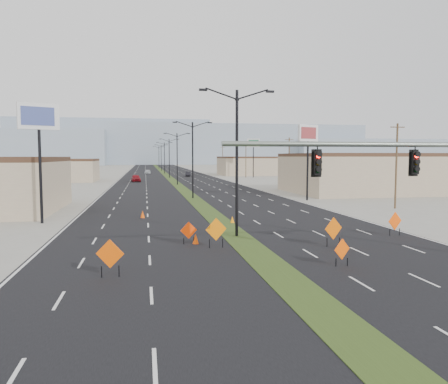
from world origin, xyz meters
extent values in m
plane|color=gray|center=(0.00, 0.00, 0.00)|extent=(600.00, 600.00, 0.00)
cube|color=black|center=(0.00, 100.00, 0.00)|extent=(25.00, 400.00, 0.02)
cube|color=#304217|center=(0.00, 100.00, 0.00)|extent=(2.00, 400.00, 0.04)
cube|color=tan|center=(-32.00, 85.00, 2.25)|extent=(30.00, 14.00, 4.50)
cube|color=tan|center=(34.00, 45.00, 2.75)|extent=(36.00, 18.00, 5.50)
cube|color=tan|center=(38.00, 110.00, 2.50)|extent=(44.00, 16.00, 5.00)
cube|color=#8999AB|center=(40.00, 300.00, 14.00)|extent=(220.00, 50.00, 28.00)
cube|color=#8999AB|center=(180.00, 290.00, 9.00)|extent=(160.00, 50.00, 18.00)
cube|color=#8999AB|center=(-30.00, 320.00, 16.00)|extent=(140.00, 50.00, 32.00)
cylinder|color=slate|center=(5.20, 2.00, 6.10)|extent=(16.00, 0.24, 0.24)
cube|color=black|center=(1.70, 2.00, 5.22)|extent=(0.50, 0.28, 1.30)
sphere|color=#FF0C05|center=(1.70, 1.84, 5.57)|extent=(0.22, 0.22, 0.22)
cube|color=black|center=(6.70, 2.00, 5.22)|extent=(0.50, 0.28, 1.30)
sphere|color=#FF0C05|center=(6.70, 1.84, 5.57)|extent=(0.22, 0.22, 0.22)
cylinder|color=black|center=(0.00, 12.00, 5.00)|extent=(0.20, 0.20, 10.00)
cube|color=black|center=(-2.30, 12.00, 9.95)|extent=(0.55, 0.24, 0.14)
cube|color=black|center=(2.30, 12.00, 9.95)|extent=(0.55, 0.24, 0.14)
cylinder|color=black|center=(0.00, 40.00, 5.00)|extent=(0.20, 0.20, 10.00)
cube|color=black|center=(-2.30, 40.00, 9.95)|extent=(0.55, 0.24, 0.14)
cube|color=black|center=(2.30, 40.00, 9.95)|extent=(0.55, 0.24, 0.14)
cylinder|color=black|center=(0.00, 68.00, 5.00)|extent=(0.20, 0.20, 10.00)
cube|color=black|center=(-2.30, 68.00, 9.95)|extent=(0.55, 0.24, 0.14)
cube|color=black|center=(2.30, 68.00, 9.95)|extent=(0.55, 0.24, 0.14)
cylinder|color=black|center=(0.00, 96.00, 5.00)|extent=(0.20, 0.20, 10.00)
cube|color=black|center=(-2.30, 96.00, 9.95)|extent=(0.55, 0.24, 0.14)
cube|color=black|center=(2.30, 96.00, 9.95)|extent=(0.55, 0.24, 0.14)
cylinder|color=black|center=(0.00, 124.00, 5.00)|extent=(0.20, 0.20, 10.00)
cube|color=black|center=(-2.30, 124.00, 9.95)|extent=(0.55, 0.24, 0.14)
cube|color=black|center=(2.30, 124.00, 9.95)|extent=(0.55, 0.24, 0.14)
cylinder|color=black|center=(0.00, 152.00, 5.00)|extent=(0.20, 0.20, 10.00)
cube|color=black|center=(-2.30, 152.00, 9.95)|extent=(0.55, 0.24, 0.14)
cube|color=black|center=(2.30, 152.00, 9.95)|extent=(0.55, 0.24, 0.14)
cylinder|color=black|center=(0.00, 180.00, 5.00)|extent=(0.20, 0.20, 10.00)
cube|color=black|center=(-2.30, 180.00, 9.95)|extent=(0.55, 0.24, 0.14)
cube|color=black|center=(2.30, 180.00, 9.95)|extent=(0.55, 0.24, 0.14)
cylinder|color=#4C3823|center=(20.00, 25.00, 4.50)|extent=(0.20, 0.20, 9.00)
cube|color=#4C3823|center=(20.00, 25.00, 8.60)|extent=(1.60, 0.10, 0.10)
cylinder|color=#4C3823|center=(20.00, 60.00, 4.50)|extent=(0.20, 0.20, 9.00)
cube|color=#4C3823|center=(20.00, 60.00, 8.60)|extent=(1.60, 0.10, 0.10)
cylinder|color=#4C3823|center=(20.00, 95.00, 4.50)|extent=(0.20, 0.20, 9.00)
cube|color=#4C3823|center=(20.00, 95.00, 8.60)|extent=(1.60, 0.10, 0.10)
cylinder|color=#4C3823|center=(20.00, 130.00, 4.50)|extent=(0.20, 0.20, 9.00)
cube|color=#4C3823|center=(20.00, 130.00, 8.60)|extent=(1.60, 0.10, 0.10)
imported|color=maroon|center=(-8.19, 80.06, 0.79)|extent=(2.36, 4.81, 1.58)
imported|color=black|center=(5.57, 103.34, 0.64)|extent=(1.82, 4.02, 1.28)
imported|color=#ADB1B7|center=(-5.39, 121.77, 0.65)|extent=(2.06, 4.57, 1.30)
cube|color=#ED5104|center=(-7.81, 3.00, 1.11)|extent=(1.30, 0.39, 1.33)
cylinder|color=black|center=(-8.20, 3.00, 0.28)|extent=(0.05, 0.05, 0.55)
cylinder|color=black|center=(-7.42, 3.00, 0.28)|extent=(0.05, 0.05, 0.55)
cube|color=orange|center=(-2.01, 8.51, 1.15)|extent=(1.34, 0.41, 1.38)
cylinder|color=black|center=(-2.41, 8.51, 0.29)|extent=(0.05, 0.05, 0.57)
cylinder|color=black|center=(-1.61, 8.51, 0.29)|extent=(0.05, 0.05, 0.57)
cube|color=#FF3E05|center=(-3.53, 9.91, 0.90)|extent=(1.07, 0.25, 1.08)
cylinder|color=black|center=(-3.84, 9.91, 0.22)|extent=(0.05, 0.05, 0.45)
cylinder|color=black|center=(-3.22, 9.91, 0.22)|extent=(0.05, 0.05, 0.45)
cube|color=#FF5305|center=(3.51, 3.00, 0.88)|extent=(1.00, 0.44, 1.06)
cylinder|color=black|center=(3.20, 3.00, 0.22)|extent=(0.05, 0.05, 0.44)
cylinder|color=black|center=(3.82, 3.00, 0.22)|extent=(0.05, 0.05, 0.44)
cube|color=#ED5E04|center=(5.11, 7.57, 1.14)|extent=(1.31, 0.51, 1.38)
cylinder|color=black|center=(4.71, 7.57, 0.29)|extent=(0.05, 0.05, 0.57)
cylinder|color=black|center=(5.52, 7.57, 0.29)|extent=(0.05, 0.05, 0.57)
cube|color=#FF4C05|center=(10.89, 10.26, 1.05)|extent=(1.21, 0.43, 1.26)
cylinder|color=black|center=(10.53, 10.26, 0.26)|extent=(0.05, 0.05, 0.53)
cylinder|color=black|center=(11.26, 10.26, 0.26)|extent=(0.05, 0.05, 0.53)
cone|color=#DE4404|center=(-3.09, 9.93, 0.34)|extent=(0.43, 0.43, 0.68)
cone|color=#D63B04|center=(5.37, 6.71, 0.34)|extent=(0.47, 0.47, 0.67)
cone|color=orange|center=(0.89, 17.94, 0.30)|extent=(0.41, 0.41, 0.59)
cone|color=#E84904|center=(-6.45, 22.43, 0.34)|extent=(0.52, 0.52, 0.68)
cylinder|color=black|center=(-14.66, 20.81, 4.08)|extent=(0.24, 0.24, 8.15)
cube|color=white|center=(-14.66, 20.81, 8.79)|extent=(3.08, 1.65, 2.14)
cube|color=#3B498E|center=(-14.66, 20.61, 8.79)|extent=(2.37, 1.11, 1.50)
cylinder|color=black|center=(14.00, 35.08, 3.92)|extent=(0.24, 0.24, 7.84)
cube|color=white|center=(14.00, 35.08, 8.46)|extent=(3.00, 1.47, 2.06)
cube|color=#963234|center=(14.00, 34.88, 8.46)|extent=(2.32, 0.96, 1.44)
cylinder|color=black|center=(21.90, 94.54, 4.21)|extent=(0.24, 0.24, 8.42)
cube|color=white|center=(21.90, 94.54, 9.09)|extent=(3.18, 1.66, 2.22)
cube|color=#2F7653|center=(21.90, 94.34, 9.09)|extent=(2.46, 1.11, 1.55)
camera|label=1|loc=(-6.18, -17.19, 5.53)|focal=35.00mm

